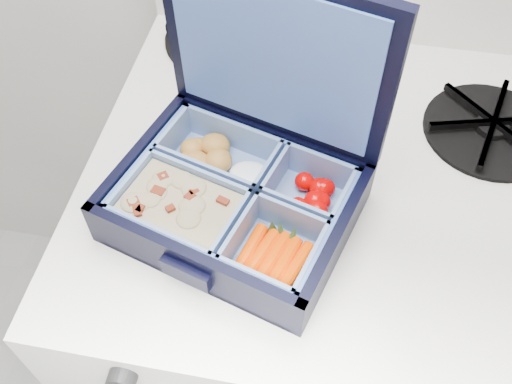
% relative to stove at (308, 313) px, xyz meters
% --- Properties ---
extents(stove, '(0.58, 0.58, 0.88)m').
position_rel_stove_xyz_m(stove, '(0.00, 0.00, 0.00)').
color(stove, silver).
rests_on(stove, floor).
extents(bento_box, '(0.29, 0.26, 0.06)m').
position_rel_stove_xyz_m(bento_box, '(-0.10, -0.11, 0.47)').
color(bento_box, black).
rests_on(bento_box, stove).
extents(burner_grate, '(0.20, 0.20, 0.02)m').
position_rel_stove_xyz_m(burner_grate, '(0.19, 0.08, 0.45)').
color(burner_grate, black).
rests_on(burner_grate, stove).
extents(burner_grate_rear, '(0.19, 0.19, 0.02)m').
position_rel_stove_xyz_m(burner_grate_rear, '(-0.18, 0.19, 0.45)').
color(burner_grate_rear, black).
rests_on(burner_grate_rear, stove).
extents(fork, '(0.15, 0.11, 0.01)m').
position_rel_stove_xyz_m(fork, '(-0.02, 0.03, 0.44)').
color(fork, silver).
rests_on(fork, stove).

